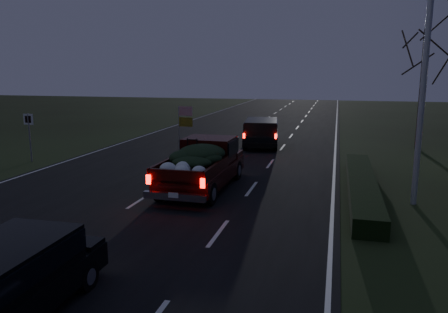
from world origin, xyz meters
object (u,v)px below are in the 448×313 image
at_px(light_pole, 427,44).
at_px(rear_suv, 1,278).
at_px(pickup_truck, 202,162).
at_px(lead_suv, 261,130).

relative_size(light_pole, rear_suv, 2.14).
bearing_deg(pickup_truck, light_pole, 0.04).
bearing_deg(lead_suv, rear_suv, -101.07).
relative_size(light_pole, lead_suv, 1.83).
height_order(light_pole, lead_suv, light_pole).
height_order(light_pole, rear_suv, light_pole).
relative_size(light_pole, pickup_truck, 1.64).
bearing_deg(lead_suv, light_pole, -62.92).
relative_size(pickup_truck, lead_suv, 1.11).
bearing_deg(rear_suv, light_pole, 48.33).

